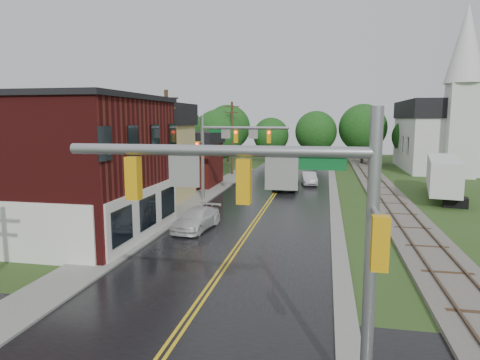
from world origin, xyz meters
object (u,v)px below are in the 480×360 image
(suv_dark, at_px, (286,184))
(sedan_silver, at_px, (309,179))
(brick_building, at_px, (36,166))
(tree_left_c, at_px, (166,140))
(traffic_signal_near, at_px, (276,205))
(tree_left_a, at_px, (10,142))
(utility_pole_c, at_px, (232,137))
(tree_left_b, at_px, (99,131))
(utility_pole_b, at_px, (167,149))
(church, at_px, (445,127))
(traffic_signal_far, at_px, (227,143))
(semi_trailer, at_px, (443,174))
(tree_left_e, at_px, (220,136))
(pickup_white, at_px, (196,219))

(suv_dark, distance_m, sedan_silver, 4.46)
(brick_building, relative_size, tree_left_c, 1.87)
(traffic_signal_near, height_order, tree_left_a, tree_left_a)
(utility_pole_c, bearing_deg, brick_building, -101.09)
(tree_left_a, height_order, sedan_silver, tree_left_a)
(utility_pole_c, height_order, tree_left_b, tree_left_b)
(tree_left_c, bearing_deg, utility_pole_b, -68.51)
(church, height_order, utility_pole_c, church)
(church, xyz_separation_m, suv_dark, (-19.20, -19.96, -5.17))
(traffic_signal_far, distance_m, utility_pole_b, 6.01)
(traffic_signal_near, relative_size, tree_left_c, 0.96)
(tree_left_b, bearing_deg, traffic_signal_near, -54.51)
(church, bearing_deg, traffic_signal_far, -131.27)
(traffic_signal_far, height_order, semi_trailer, traffic_signal_far)
(tree_left_a, distance_m, sedan_silver, 28.07)
(tree_left_b, relative_size, suv_dark, 2.03)
(brick_building, distance_m, tree_left_c, 24.94)
(tree_left_b, xyz_separation_m, tree_left_e, (9.00, 14.00, -0.90))
(traffic_signal_near, relative_size, pickup_white, 1.61)
(traffic_signal_far, xyz_separation_m, utility_pole_b, (-3.33, -5.00, -0.25))
(tree_left_a, bearing_deg, traffic_signal_near, -40.47)
(tree_left_c, bearing_deg, utility_pole_c, 30.20)
(tree_left_a, distance_m, tree_left_c, 18.98)
(utility_pole_b, bearing_deg, pickup_white, -51.25)
(tree_left_b, bearing_deg, tree_left_c, 63.44)
(traffic_signal_near, distance_m, sedan_silver, 35.96)
(utility_pole_b, bearing_deg, traffic_signal_far, 56.32)
(tree_left_c, bearing_deg, traffic_signal_near, -65.44)
(church, bearing_deg, pickup_white, -122.87)
(utility_pole_b, bearing_deg, tree_left_a, -179.55)
(tree_left_b, bearing_deg, church, 29.99)
(traffic_signal_far, xyz_separation_m, tree_left_e, (-5.38, 18.90, -0.16))
(traffic_signal_near, xyz_separation_m, tree_left_a, (-23.32, 19.90, 0.15))
(tree_left_e, relative_size, suv_dark, 1.71)
(tree_left_e, distance_m, suv_dark, 16.03)
(utility_pole_c, bearing_deg, suv_dark, -53.36)
(tree_left_a, xyz_separation_m, suv_dark, (20.65, 11.88, -4.45))
(tree_left_c, xyz_separation_m, pickup_white, (10.53, -22.24, -3.85))
(utility_pole_c, bearing_deg, tree_left_e, 137.16)
(brick_building, bearing_deg, tree_left_a, 136.87)
(church, distance_m, semi_trailer, 22.33)
(brick_building, bearing_deg, traffic_signal_far, 53.08)
(traffic_signal_near, relative_size, tree_left_b, 0.76)
(traffic_signal_near, bearing_deg, church, 72.28)
(pickup_white, bearing_deg, tree_left_b, 143.40)
(tree_left_e, xyz_separation_m, suv_dark, (9.65, -12.12, -4.15))
(brick_building, height_order, tree_left_e, brick_building)
(church, bearing_deg, utility_pole_c, -160.03)
(tree_left_e, distance_m, semi_trailer, 27.32)
(traffic_signal_near, height_order, tree_left_e, tree_left_e)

